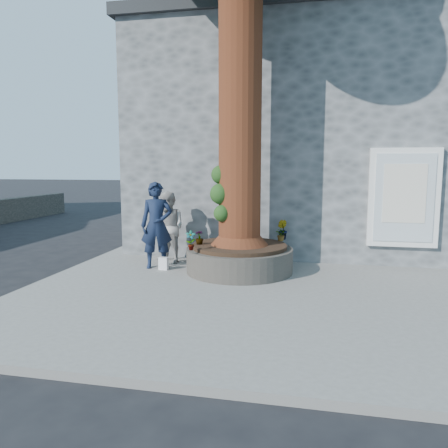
# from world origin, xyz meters

# --- Properties ---
(ground) EXTENTS (120.00, 120.00, 0.00)m
(ground) POSITION_xyz_m (0.00, 0.00, 0.00)
(ground) COLOR black
(ground) RESTS_ON ground
(pavement) EXTENTS (9.00, 8.00, 0.12)m
(pavement) POSITION_xyz_m (1.50, 1.00, 0.06)
(pavement) COLOR slate
(pavement) RESTS_ON ground
(yellow_line) EXTENTS (0.10, 30.00, 0.01)m
(yellow_line) POSITION_xyz_m (-3.05, 1.00, 0.00)
(yellow_line) COLOR yellow
(yellow_line) RESTS_ON ground
(stone_shop) EXTENTS (10.30, 8.30, 6.30)m
(stone_shop) POSITION_xyz_m (2.50, 7.20, 3.16)
(stone_shop) COLOR #4D5052
(stone_shop) RESTS_ON ground
(planter) EXTENTS (2.30, 2.30, 0.60)m
(planter) POSITION_xyz_m (0.80, 2.00, 0.41)
(planter) COLOR black
(planter) RESTS_ON pavement
(man) EXTENTS (0.81, 0.64, 1.94)m
(man) POSITION_xyz_m (-1.08, 1.97, 1.09)
(man) COLOR #121C33
(man) RESTS_ON pavement
(woman) EXTENTS (1.02, 0.94, 1.69)m
(woman) POSITION_xyz_m (-0.99, 2.54, 0.96)
(woman) COLOR #B2AFAB
(woman) RESTS_ON pavement
(shopping_bag) EXTENTS (0.20, 0.13, 0.28)m
(shopping_bag) POSITION_xyz_m (-0.88, 1.81, 0.26)
(shopping_bag) COLOR white
(shopping_bag) RESTS_ON pavement
(plant_a) EXTENTS (0.24, 0.19, 0.40)m
(plant_a) POSITION_xyz_m (-0.05, 1.15, 0.92)
(plant_a) COLOR gray
(plant_a) RESTS_ON planter
(plant_b) EXTENTS (0.34, 0.34, 0.45)m
(plant_b) POSITION_xyz_m (1.65, 2.85, 0.94)
(plant_b) COLOR gray
(plant_b) RESTS_ON planter
(plant_c) EXTENTS (0.22, 0.22, 0.30)m
(plant_c) POSITION_xyz_m (-0.05, 1.82, 0.87)
(plant_c) COLOR gray
(plant_c) RESTS_ON planter
(plant_d) EXTENTS (0.34, 0.34, 0.28)m
(plant_d) POSITION_xyz_m (1.65, 2.61, 0.86)
(plant_d) COLOR gray
(plant_d) RESTS_ON planter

